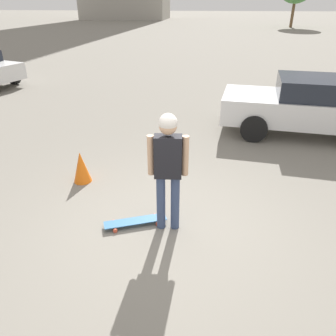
{
  "coord_description": "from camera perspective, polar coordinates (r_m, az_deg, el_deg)",
  "views": [
    {
      "loc": [
        0.53,
        -4.02,
        3.11
      ],
      "look_at": [
        0.0,
        0.0,
        1.02
      ],
      "focal_mm": 35.0,
      "sensor_mm": 36.0,
      "label": 1
    }
  ],
  "objects": [
    {
      "name": "car_parked_near",
      "position": [
        9.11,
        23.96,
        9.93
      ],
      "size": [
        4.57,
        2.33,
        1.43
      ],
      "rotation": [
        0.0,
        0.0,
        -3.25
      ],
      "color": "silver",
      "rests_on": "ground_plane"
    },
    {
      "name": "person",
      "position": [
        4.52,
        0.0,
        1.19
      ],
      "size": [
        0.57,
        0.25,
        1.8
      ],
      "rotation": [
        0.0,
        0.0,
        0.09
      ],
      "color": "#38476B",
      "rests_on": "ground_plane"
    },
    {
      "name": "ground_plane",
      "position": [
        5.11,
        0.0,
        -10.18
      ],
      "size": [
        220.0,
        220.0,
        0.0
      ],
      "primitive_type": "plane",
      "color": "gray"
    },
    {
      "name": "skateboard",
      "position": [
        5.14,
        -5.68,
        -9.2
      ],
      "size": [
        0.96,
        0.54,
        0.08
      ],
      "rotation": [
        0.0,
        0.0,
        -2.75
      ],
      "color": "#336693",
      "rests_on": "ground_plane"
    },
    {
      "name": "traffic_cone",
      "position": [
        6.37,
        -14.87,
        0.16
      ],
      "size": [
        0.34,
        0.34,
        0.61
      ],
      "color": "orange",
      "rests_on": "ground_plane"
    }
  ]
}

